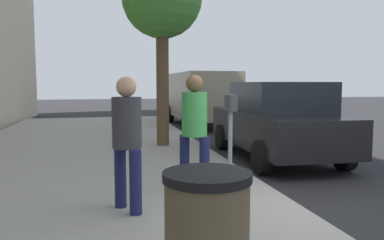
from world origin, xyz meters
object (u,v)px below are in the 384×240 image
object	(u,v)px
parked_van_far	(200,95)
parked_sedan_near	(276,120)
parking_meter	(230,119)
pedestrian_at_meter	(194,123)
pedestrian_bystander	(127,134)
street_tree	(162,1)

from	to	relation	value
parked_van_far	parked_sedan_near	bearing A→B (deg)	179.99
parking_meter	pedestrian_at_meter	xyz separation A→B (m)	(-0.38, 0.69, -0.01)
parked_sedan_near	parked_van_far	bearing A→B (deg)	-0.01
pedestrian_bystander	street_tree	bearing A→B (deg)	49.04
parking_meter	parked_sedan_near	size ratio (longest dim) A/B	0.32
pedestrian_at_meter	parked_sedan_near	xyz separation A→B (m)	(2.60, -2.54, -0.26)
parking_meter	parked_sedan_near	world-z (taller)	parked_sedan_near
parked_sedan_near	pedestrian_bystander	bearing A→B (deg)	133.00
parked_sedan_near	parking_meter	bearing A→B (deg)	140.14
pedestrian_at_meter	pedestrian_bystander	distance (m)	1.25
parking_meter	pedestrian_bystander	world-z (taller)	pedestrian_bystander
pedestrian_bystander	parked_sedan_near	size ratio (longest dim) A/B	0.37
parked_sedan_near	street_tree	size ratio (longest dim) A/B	0.94
parked_sedan_near	pedestrian_at_meter	bearing A→B (deg)	135.67
parked_sedan_near	street_tree	distance (m)	4.12
pedestrian_at_meter	street_tree	distance (m)	5.03
pedestrian_bystander	parked_sedan_near	xyz separation A→B (m)	(3.32, -3.56, -0.22)
parking_meter	parked_van_far	size ratio (longest dim) A/B	0.27
parking_meter	parked_van_far	world-z (taller)	parked_van_far
pedestrian_at_meter	parked_van_far	xyz separation A→B (m)	(9.87, -2.54, 0.10)
parking_meter	parked_sedan_near	distance (m)	2.91
parking_meter	parked_van_far	distance (m)	9.67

